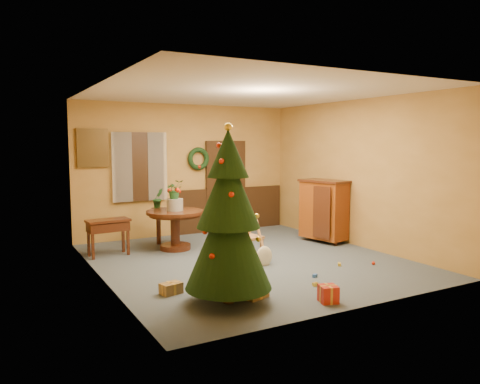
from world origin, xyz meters
TOP-DOWN VIEW (x-y plane):
  - room_envelope at (0.21, 2.70)m, footprint 5.50×5.50m
  - dining_table at (-0.81, 1.40)m, footprint 1.10×1.10m
  - urn at (-0.81, 1.40)m, footprint 0.31×0.31m
  - centerpiece_plant at (-0.81, 1.40)m, footprint 0.33×0.28m
  - chair_near at (-0.06, -0.02)m, footprint 0.47×0.47m
  - chair_far at (0.49, 1.39)m, footprint 0.53×0.53m
  - guitar at (0.06, -0.45)m, footprint 0.46×0.56m
  - plant_stand at (-0.94, 2.01)m, footprint 0.29×0.29m
  - stand_plant at (-0.94, 2.01)m, footprint 0.26×0.23m
  - christmas_tree at (-1.31, -1.79)m, footprint 1.11×1.11m
  - writing_desk at (-2.06, 1.51)m, footprint 0.78×0.43m
  - sideboard at (2.15, 0.59)m, footprint 0.73×1.10m
  - gift_a at (-0.92, -1.78)m, footprint 0.39×0.33m
  - gift_b at (-0.17, -2.40)m, footprint 0.27×0.27m
  - gift_c at (-1.83, -1.09)m, footprint 0.32×0.25m
  - gift_d at (-1.07, -0.93)m, footprint 0.34×0.22m
  - toy_a at (0.38, -1.41)m, footprint 0.09×0.08m
  - toy_b at (0.35, -0.03)m, footprint 0.06×0.06m
  - toy_c at (1.15, -1.08)m, footprint 0.09×0.09m
  - toy_d at (1.70, -1.30)m, footprint 0.06×0.06m
  - toy_e at (0.11, -1.77)m, footprint 0.08×0.06m

SIDE VIEW (x-z plane):
  - toy_a at x=0.38m, z-range 0.00..0.05m
  - toy_c at x=1.15m, z-range 0.00..0.05m
  - toy_e at x=0.11m, z-range 0.00..0.05m
  - toy_b at x=0.35m, z-range 0.00..0.06m
  - toy_d at x=1.70m, z-range 0.00..0.06m
  - gift_d at x=-1.07m, z-range 0.00..0.11m
  - gift_c at x=-1.83m, z-range 0.00..0.15m
  - gift_a at x=-0.92m, z-range 0.00..0.18m
  - gift_b at x=-0.17m, z-range 0.00..0.22m
  - guitar at x=0.06m, z-range 0.01..0.74m
  - plant_stand at x=-0.94m, z-range 0.09..0.83m
  - chair_far at x=0.49m, z-range 0.03..0.94m
  - chair_near at x=-0.06m, z-range 0.03..0.96m
  - writing_desk at x=-2.06m, z-range 0.17..0.84m
  - dining_table at x=-0.81m, z-range 0.15..0.91m
  - sideboard at x=2.15m, z-range 0.05..1.34m
  - urn at x=-0.81m, z-range 0.76..0.99m
  - stand_plant at x=-0.94m, z-range 0.74..1.15m
  - christmas_tree at x=-1.31m, z-range -0.06..2.24m
  - room_envelope at x=0.21m, z-range -1.63..3.87m
  - centerpiece_plant at x=-0.81m, z-range 0.99..1.35m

